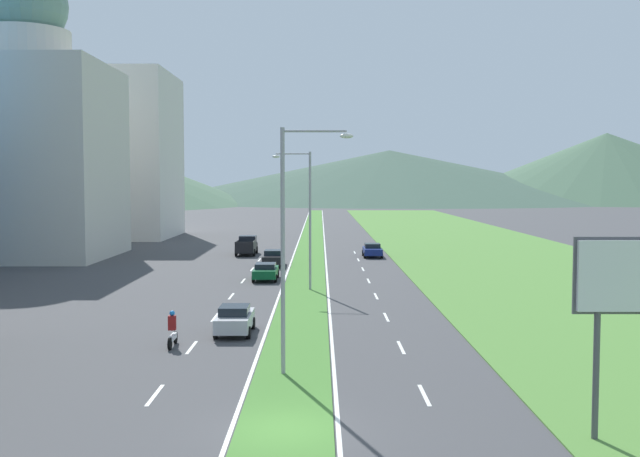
{
  "coord_description": "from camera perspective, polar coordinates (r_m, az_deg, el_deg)",
  "views": [
    {
      "loc": [
        1.15,
        -23.35,
        8.08
      ],
      "look_at": [
        0.95,
        25.24,
        4.95
      ],
      "focal_mm": 41.2,
      "sensor_mm": 36.0,
      "label": 1
    }
  ],
  "objects": [
    {
      "name": "domed_building",
      "position": [
        83.66,
        -21.44,
        6.27
      ],
      "size": [
        16.89,
        16.89,
        30.7
      ],
      "color": "beige",
      "rests_on": "ground_plane"
    },
    {
      "name": "hill_far_center",
      "position": [
        319.66,
        5.65,
        4.15
      ],
      "size": [
        207.34,
        207.34,
        21.5
      ],
      "primitive_type": "cone",
      "color": "#3D5647",
      "rests_on": "ground_plane"
    },
    {
      "name": "car_1",
      "position": [
        39.41,
        -6.4,
        -7.01
      ],
      "size": [
        1.9,
        4.08,
        1.52
      ],
      "rotation": [
        0.0,
        0.0,
        1.57
      ],
      "color": "#B2B2B7",
      "rests_on": "ground_plane"
    },
    {
      "name": "pickup_truck_0",
      "position": [
        81.41,
        -5.47,
        -1.33
      ],
      "size": [
        2.18,
        5.4,
        2.0
      ],
      "rotation": [
        0.0,
        0.0,
        1.57
      ],
      "color": "black",
      "rests_on": "ground_plane"
    },
    {
      "name": "car_0",
      "position": [
        69.96,
        -3.42,
        -2.29
      ],
      "size": [
        2.0,
        4.79,
        1.58
      ],
      "rotation": [
        0.0,
        0.0,
        1.57
      ],
      "color": "black",
      "rests_on": "ground_plane"
    },
    {
      "name": "grass_median",
      "position": [
        83.75,
        -0.55,
        -1.83
      ],
      "size": [
        3.2,
        240.0,
        0.06
      ],
      "primitive_type": "cube",
      "color": "#477F33",
      "rests_on": "ground_plane"
    },
    {
      "name": "ground_plane",
      "position": [
        24.74,
        -2.53,
        -15.39
      ],
      "size": [
        600.0,
        600.0,
        0.0
      ],
      "primitive_type": "plane",
      "color": "#424244"
    },
    {
      "name": "street_lamp_near",
      "position": [
        30.36,
        -2.11,
        -0.5
      ],
      "size": [
        3.01,
        0.28,
        10.29
      ],
      "color": "#99999E",
      "rests_on": "ground_plane"
    },
    {
      "name": "lane_dash_right_7",
      "position": [
        59.83,
        4.03,
        -4.08
      ],
      "size": [
        0.16,
        2.8,
        0.01
      ],
      "primitive_type": "cube",
      "color": "silver",
      "rests_on": "ground_plane"
    },
    {
      "name": "lane_dash_right_6",
      "position": [
        51.96,
        4.61,
        -5.27
      ],
      "size": [
        0.16,
        2.8,
        0.01
      ],
      "primitive_type": "cube",
      "color": "silver",
      "rests_on": "ground_plane"
    },
    {
      "name": "lane_dash_right_5",
      "position": [
        44.13,
        5.41,
        -6.88
      ],
      "size": [
        0.16,
        2.8,
        0.01
      ],
      "primitive_type": "cube",
      "color": "silver",
      "rests_on": "ground_plane"
    },
    {
      "name": "lane_dash_left_6",
      "position": [
        52.19,
        -6.67,
        -5.24
      ],
      "size": [
        0.16,
        2.8,
        0.01
      ],
      "primitive_type": "cube",
      "color": "silver",
      "rests_on": "ground_plane"
    },
    {
      "name": "motorcycle_rider",
      "position": [
        36.84,
        -11.15,
        -7.87
      ],
      "size": [
        0.36,
        2.0,
        1.8
      ],
      "rotation": [
        0.0,
        0.0,
        1.57
      ],
      "color": "black",
      "rests_on": "ground_plane"
    },
    {
      "name": "lane_dash_left_5",
      "position": [
        44.4,
        -7.92,
        -6.83
      ],
      "size": [
        0.16,
        2.8,
        0.01
      ],
      "primitive_type": "cube",
      "color": "silver",
      "rests_on": "ground_plane"
    },
    {
      "name": "lane_dash_left_10",
      "position": [
        83.69,
        -4.05,
        -1.86
      ],
      "size": [
        0.16,
        2.8,
        0.01
      ],
      "primitive_type": "cube",
      "color": "silver",
      "rests_on": "ground_plane"
    },
    {
      "name": "lane_dash_right_10",
      "position": [
        83.55,
        2.95,
        -1.87
      ],
      "size": [
        0.16,
        2.8,
        0.01
      ],
      "primitive_type": "cube",
      "color": "silver",
      "rests_on": "ground_plane"
    },
    {
      "name": "lane_dash_right_4",
      "position": [
        36.37,
        6.55,
        -9.17
      ],
      "size": [
        0.16,
        2.8,
        0.01
      ],
      "primitive_type": "cube",
      "color": "silver",
      "rests_on": "ground_plane"
    },
    {
      "name": "lane_dash_left_4",
      "position": [
        36.69,
        -9.7,
        -9.08
      ],
      "size": [
        0.16,
        2.8,
        0.01
      ],
      "primitive_type": "cube",
      "color": "silver",
      "rests_on": "ground_plane"
    },
    {
      "name": "lane_dash_left_8",
      "position": [
        67.9,
        -5.06,
        -3.16
      ],
      "size": [
        0.16,
        2.8,
        0.01
      ],
      "primitive_type": "cube",
      "color": "silver",
      "rests_on": "ground_plane"
    },
    {
      "name": "street_lamp_mid",
      "position": [
        54.15,
        -0.84,
        1.31
      ],
      "size": [
        2.89,
        0.4,
        10.26
      ],
      "color": "#99999E",
      "rests_on": "ground_plane"
    },
    {
      "name": "car_3",
      "position": [
        60.29,
        -4.0,
        -3.32
      ],
      "size": [
        2.01,
        4.53,
        1.4
      ],
      "rotation": [
        0.0,
        0.0,
        1.57
      ],
      "color": "#0C5128",
      "rests_on": "ground_plane"
    },
    {
      "name": "car_2",
      "position": [
        78.58,
        4.32,
        -1.68
      ],
      "size": [
        2.03,
        4.29,
        1.45
      ],
      "rotation": [
        0.0,
        0.0,
        -1.57
      ],
      "color": "navy",
      "rests_on": "ground_plane"
    },
    {
      "name": "grass_verge_right",
      "position": [
        85.97,
        13.32,
        -1.79
      ],
      "size": [
        24.0,
        240.0,
        0.06
      ],
      "primitive_type": "cube",
      "color": "#518438",
      "rests_on": "ground_plane"
    },
    {
      "name": "lane_dash_right_8",
      "position": [
        67.72,
        3.58,
        -3.17
      ],
      "size": [
        0.16,
        2.8,
        0.01
      ],
      "primitive_type": "cube",
      "color": "silver",
      "rests_on": "ground_plane"
    },
    {
      "name": "lane_dash_left_7",
      "position": [
        60.03,
        -5.76,
        -4.07
      ],
      "size": [
        0.16,
        2.8,
        0.01
      ],
      "primitive_type": "cube",
      "color": "silver",
      "rests_on": "ground_plane"
    },
    {
      "name": "edge_line_median_left",
      "position": [
        83.79,
        -1.75,
        -1.85
      ],
      "size": [
        0.16,
        240.0,
        0.01
      ],
      "primitive_type": "cube",
      "color": "silver",
      "rests_on": "ground_plane"
    },
    {
      "name": "edge_line_median_right",
      "position": [
        83.74,
        0.65,
        -1.85
      ],
      "size": [
        0.16,
        240.0,
        0.01
      ],
      "primitive_type": "cube",
      "color": "silver",
      "rests_on": "ground_plane"
    },
    {
      "name": "lane_dash_right_3",
      "position": [
        28.71,
        8.34,
        -12.69
      ],
      "size": [
        0.16,
        2.8,
        0.01
      ],
      "primitive_type": "cube",
      "color": "silver",
      "rests_on": "ground_plane"
    },
    {
      "name": "midrise_colored",
      "position": [
        110.62,
        -15.67,
        5.46
      ],
      "size": [
        17.78,
        17.78,
        23.53
      ],
      "primitive_type": "cube",
      "color": "silver",
      "rests_on": "ground_plane"
    },
    {
      "name": "lane_dash_left_3",
      "position": [
        29.12,
        -12.47,
        -12.51
      ],
      "size": [
        0.16,
        2.8,
        0.01
      ],
      "primitive_type": "cube",
      "color": "silver",
      "rests_on": "ground_plane"
    },
    {
      "name": "hill_far_right",
      "position": [
        315.84,
        21.58,
        4.45
      ],
      "size": [
        137.44,
        137.44,
        27.38
      ],
      "primitive_type": "cone",
      "color": "#47664C",
      "rests_on": "ground_plane"
    },
    {
      "name": "lane_dash_right_9",
      "position": [
        75.63,
        3.23,
        -2.45
      ],
      "size": [
        0.16,
        2.8,
        0.01
      ],
      "primitive_type": "cube",
      "color": "silver",
      "rests_on": "ground_plane"
    },
    {
      "name": "lane_dash_left_9",
      "position": [
        75.79,
        -4.5,
        -2.44
      ],
      "size": [
        0.16,
        2.8,
        0.01
      ],
      "primitive_type": "cube",
      "color": "silver",
      "rests_on": "ground_plane"
    }
  ]
}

